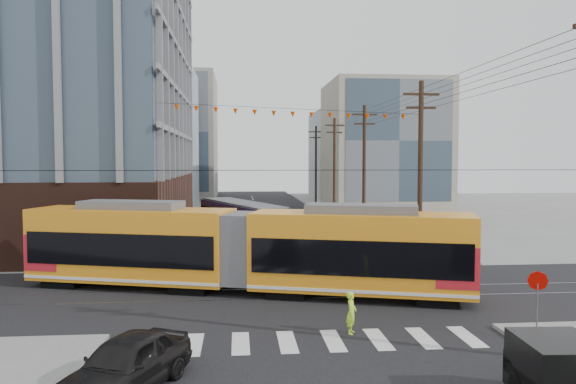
# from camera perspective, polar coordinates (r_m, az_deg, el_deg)

# --- Properties ---
(ground) EXTENTS (160.00, 160.00, 0.00)m
(ground) POSITION_cam_1_polar(r_m,az_deg,el_deg) (22.92, 1.27, -12.61)
(ground) COLOR slate
(bg_bldg_nw_near) EXTENTS (18.00, 16.00, 18.00)m
(bg_bldg_nw_near) POSITION_cam_1_polar(r_m,az_deg,el_deg) (75.36, -16.35, 5.21)
(bg_bldg_nw_near) COLOR #8C99A5
(bg_bldg_nw_near) RESTS_ON ground
(bg_bldg_ne_near) EXTENTS (14.00, 14.00, 16.00)m
(bg_bldg_ne_near) POSITION_cam_1_polar(r_m,az_deg,el_deg) (72.33, 9.66, 4.59)
(bg_bldg_ne_near) COLOR gray
(bg_bldg_ne_near) RESTS_ON ground
(bg_bldg_nw_far) EXTENTS (16.00, 18.00, 20.00)m
(bg_bldg_nw_far) POSITION_cam_1_polar(r_m,az_deg,el_deg) (94.68, -12.22, 5.45)
(bg_bldg_nw_far) COLOR gray
(bg_bldg_nw_far) RESTS_ON ground
(bg_bldg_ne_far) EXTENTS (16.00, 16.00, 14.00)m
(bg_bldg_ne_far) POSITION_cam_1_polar(r_m,az_deg,el_deg) (92.21, 7.67, 3.69)
(bg_bldg_ne_far) COLOR #8C99A5
(bg_bldg_ne_far) RESTS_ON ground
(utility_pole_far) EXTENTS (0.30, 0.30, 11.00)m
(utility_pole_far) POSITION_cam_1_polar(r_m,az_deg,el_deg) (78.68, 2.85, 2.70)
(utility_pole_far) COLOR black
(utility_pole_far) RESTS_ON ground
(streetcar) EXTENTS (21.19, 9.00, 4.09)m
(streetcar) POSITION_cam_1_polar(r_m,az_deg,el_deg) (26.79, -4.74, -5.82)
(streetcar) COLOR orange
(streetcar) RESTS_ON ground
(city_bus) EXTENTS (6.57, 11.80, 3.31)m
(city_bus) POSITION_cam_1_polar(r_m,az_deg,el_deg) (41.08, -4.74, -3.20)
(city_bus) COLOR #251635
(city_bus) RESTS_ON ground
(black_sedan) EXTENTS (3.60, 4.93, 1.56)m
(black_sedan) POSITION_cam_1_polar(r_m,az_deg,el_deg) (16.38, -16.16, -16.45)
(black_sedan) COLOR black
(black_sedan) RESTS_ON ground
(parked_car_silver) EXTENTS (1.66, 4.30, 1.40)m
(parked_car_silver) POSITION_cam_1_polar(r_m,az_deg,el_deg) (38.38, -9.77, -5.13)
(parked_car_silver) COLOR gray
(parked_car_silver) RESTS_ON ground
(parked_car_white) EXTENTS (3.12, 4.76, 1.28)m
(parked_car_white) POSITION_cam_1_polar(r_m,az_deg,el_deg) (41.65, -9.59, -4.55)
(parked_car_white) COLOR silver
(parked_car_white) RESTS_ON ground
(parked_car_grey) EXTENTS (3.91, 5.44, 1.38)m
(parked_car_grey) POSITION_cam_1_polar(r_m,az_deg,el_deg) (46.46, -8.28, -3.67)
(parked_car_grey) COLOR slate
(parked_car_grey) RESTS_ON ground
(pedestrian) EXTENTS (0.55, 0.65, 1.53)m
(pedestrian) POSITION_cam_1_polar(r_m,az_deg,el_deg) (20.82, 6.45, -12.09)
(pedestrian) COLOR #BEF430
(pedestrian) RESTS_ON ground
(stop_sign) EXTENTS (0.90, 0.90, 2.26)m
(stop_sign) POSITION_cam_1_polar(r_m,az_deg,el_deg) (21.74, 23.98, -10.69)
(stop_sign) COLOR #AD0600
(stop_sign) RESTS_ON ground
(jersey_barrier) EXTENTS (2.22, 3.59, 0.72)m
(jersey_barrier) POSITION_cam_1_polar(r_m,az_deg,el_deg) (36.41, 12.20, -6.15)
(jersey_barrier) COLOR #5E5E60
(jersey_barrier) RESTS_ON ground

